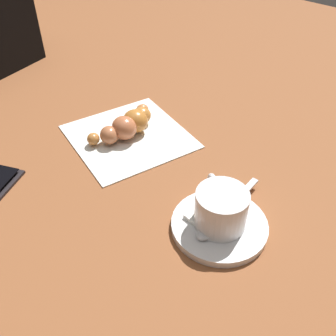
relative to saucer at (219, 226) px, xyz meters
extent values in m
plane|color=brown|center=(-0.13, 0.03, -0.01)|extent=(1.80, 1.80, 0.00)
cylinder|color=silver|center=(0.00, 0.00, 0.00)|extent=(0.12, 0.12, 0.01)
cylinder|color=silver|center=(0.00, 0.00, 0.03)|extent=(0.06, 0.06, 0.05)
cylinder|color=#33210F|center=(0.00, 0.00, 0.04)|extent=(0.05, 0.05, 0.00)
torus|color=silver|center=(-0.03, 0.02, 0.03)|extent=(0.03, 0.03, 0.04)
cube|color=silver|center=(-0.01, 0.04, 0.01)|extent=(0.01, 0.11, 0.00)
ellipsoid|color=silver|center=(0.00, -0.03, 0.01)|extent=(0.02, 0.03, 0.01)
cube|color=white|center=(-0.02, 0.01, 0.01)|extent=(0.03, 0.07, 0.01)
cube|color=white|center=(-0.23, 0.06, 0.00)|extent=(0.23, 0.22, 0.00)
ellipsoid|color=#BA7437|center=(-0.25, 0.01, 0.01)|extent=(0.03, 0.03, 0.02)
ellipsoid|color=#B56A43|center=(-0.24, 0.03, 0.01)|extent=(0.04, 0.04, 0.03)
ellipsoid|color=#BC6A43|center=(-0.23, 0.05, 0.02)|extent=(0.05, 0.05, 0.04)
ellipsoid|color=#BD7430|center=(-0.23, 0.08, 0.02)|extent=(0.05, 0.05, 0.04)
ellipsoid|color=#C07A37|center=(-0.24, 0.11, 0.01)|extent=(0.04, 0.04, 0.03)
ellipsoid|color=#C57744|center=(-0.26, 0.12, 0.01)|extent=(0.03, 0.03, 0.02)
camera|label=1|loc=(0.17, -0.29, 0.37)|focal=41.26mm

